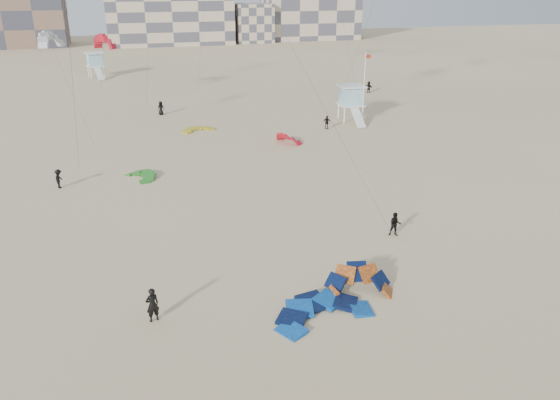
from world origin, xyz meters
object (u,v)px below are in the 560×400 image
object	(u,v)px
kite_ground_orange	(358,292)
lifeguard_tower_near	(351,103)
kite_ground_blue	(322,315)
kitesurfer_main	(152,305)

from	to	relation	value
kite_ground_orange	lifeguard_tower_near	world-z (taller)	lifeguard_tower_near
kite_ground_blue	kite_ground_orange	world-z (taller)	kite_ground_orange
kite_ground_orange	lifeguard_tower_near	xyz separation A→B (m)	(15.07, 36.87, 2.11)
lifeguard_tower_near	kitesurfer_main	bearing A→B (deg)	-121.86
kite_ground_blue	kitesurfer_main	distance (m)	8.60
kite_ground_blue	kite_ground_orange	distance (m)	3.11
kite_ground_blue	kitesurfer_main	world-z (taller)	kitesurfer_main
kite_ground_blue	lifeguard_tower_near	world-z (taller)	lifeguard_tower_near
kite_ground_orange	kitesurfer_main	world-z (taller)	kite_ground_orange
kitesurfer_main	lifeguard_tower_near	distance (m)	44.89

